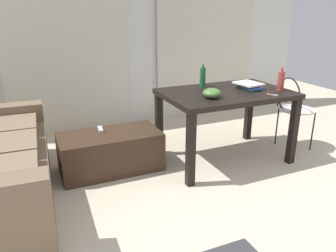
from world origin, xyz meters
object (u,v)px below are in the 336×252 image
at_px(bottle_near, 203,77).
at_px(book_stack, 249,85).
at_px(tv_remote_primary, 100,129).
at_px(coffee_table, 111,152).
at_px(bowl, 212,93).
at_px(scissors, 271,94).
at_px(wire_chair, 293,105).
at_px(craft_table, 226,101).
at_px(bottle_far, 281,81).

relative_size(bottle_near, book_stack, 0.80).
height_order(bottle_near, tv_remote_primary, bottle_near).
bearing_deg(coffee_table, bowl, -23.87).
relative_size(bowl, scissors, 1.56).
height_order(wire_chair, book_stack, wire_chair).
xyz_separation_m(wire_chair, tv_remote_primary, (-2.09, 0.42, -0.12)).
distance_m(coffee_table, wire_chair, 2.08).
bearing_deg(scissors, tv_remote_primary, 157.17).
relative_size(craft_table, bottle_far, 5.53).
bearing_deg(craft_table, tv_remote_primary, 163.75).
height_order(bowl, scissors, bowl).
height_order(craft_table, book_stack, book_stack).
relative_size(coffee_table, bowl, 5.63).
relative_size(coffee_table, bottle_near, 4.11).
distance_m(wire_chair, bottle_far, 0.49).
bearing_deg(tv_remote_primary, coffee_table, -59.73).
xyz_separation_m(wire_chair, book_stack, (-0.57, 0.06, 0.26)).
bearing_deg(wire_chair, bottle_far, -157.76).
relative_size(coffee_table, wire_chair, 1.18).
distance_m(craft_table, bottle_far, 0.59).
height_order(scissors, tv_remote_primary, scissors).
height_order(craft_table, tv_remote_primary, craft_table).
height_order(bottle_near, scissors, bottle_near).
relative_size(coffee_table, book_stack, 3.28).
bearing_deg(craft_table, book_stack, 1.02).
distance_m(book_stack, scissors, 0.30).
relative_size(coffee_table, craft_table, 0.77).
xyz_separation_m(bottle_far, book_stack, (-0.24, 0.20, -0.07)).
relative_size(craft_table, scissors, 11.48).
relative_size(craft_table, bowl, 7.35).
distance_m(coffee_table, bottle_far, 1.86).
bearing_deg(bowl, scissors, -12.06).
bearing_deg(book_stack, tv_remote_primary, 166.80).
relative_size(bowl, book_stack, 0.58).
bearing_deg(book_stack, coffee_table, 171.14).
relative_size(bottle_far, scissors, 2.08).
xyz_separation_m(wire_chair, scissors, (-0.53, -0.23, 0.23)).
bearing_deg(book_stack, wire_chair, -6.43).
distance_m(bowl, book_stack, 0.58).
xyz_separation_m(bottle_far, tv_remote_primary, (-1.75, 0.56, -0.45)).
distance_m(book_stack, tv_remote_primary, 1.60).
xyz_separation_m(coffee_table, tv_remote_primary, (-0.06, 0.13, 0.21)).
height_order(bottle_near, book_stack, bottle_near).
bearing_deg(bottle_near, book_stack, -33.62).
bearing_deg(bowl, bottle_far, -2.25).
bearing_deg(book_stack, craft_table, -178.98).
bearing_deg(wire_chair, coffee_table, 171.82).
relative_size(bottle_near, scissors, 2.14).
relative_size(wire_chair, scissors, 7.45).
bearing_deg(bowl, coffee_table, 156.13).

